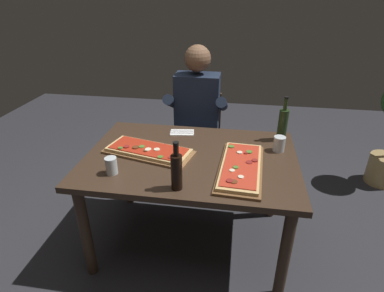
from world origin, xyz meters
TOP-DOWN VIEW (x-y plane):
  - ground_plane at (0.00, 0.00)m, footprint 6.40×6.40m
  - dining_table at (0.00, 0.00)m, footprint 1.40×0.96m
  - pizza_rectangular_front at (-0.29, -0.01)m, footprint 0.64×0.38m
  - pizza_rectangular_left at (0.33, -0.12)m, footprint 0.30×0.63m
  - wine_bottle_dark at (0.62, 0.35)m, footprint 0.07×0.07m
  - oil_bottle_amber at (-0.02, -0.38)m, footprint 0.06×0.06m
  - tumbler_near_camera at (-0.44, -0.29)m, footprint 0.07×0.07m
  - tumbler_far_side at (0.58, 0.17)m, footprint 0.08×0.08m
  - napkin_cutlery_set at (-0.12, 0.35)m, footprint 0.19×0.13m
  - diner_chair at (-0.07, 0.86)m, footprint 0.44×0.44m
  - seated_diner at (-0.07, 0.74)m, footprint 0.53×0.41m

SIDE VIEW (x-z plane):
  - ground_plane at x=0.00m, z-range 0.00..0.00m
  - diner_chair at x=-0.07m, z-range 0.05..0.92m
  - dining_table at x=0.00m, z-range 0.27..1.01m
  - seated_diner at x=-0.07m, z-range 0.08..1.41m
  - napkin_cutlery_set at x=-0.12m, z-range 0.74..0.75m
  - pizza_rectangular_front at x=-0.29m, z-range 0.73..0.78m
  - pizza_rectangular_left at x=0.33m, z-range 0.74..0.78m
  - tumbler_far_side at x=0.58m, z-range 0.74..0.84m
  - tumbler_near_camera at x=-0.44m, z-range 0.74..0.85m
  - oil_bottle_amber at x=-0.02m, z-range 0.71..1.00m
  - wine_bottle_dark at x=0.62m, z-range 0.70..1.03m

